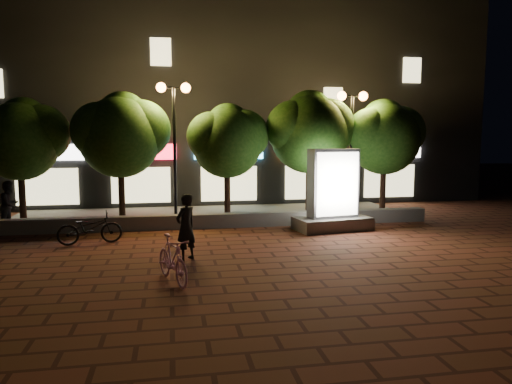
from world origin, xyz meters
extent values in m
plane|color=#5C291C|center=(0.00, 0.00, 0.00)|extent=(80.00, 80.00, 0.00)
cube|color=slate|center=(0.00, 4.00, 0.25)|extent=(16.00, 0.45, 0.50)
cube|color=slate|center=(0.00, 6.50, 0.04)|extent=(16.00, 5.00, 0.08)
cube|color=black|center=(0.00, 13.00, 5.00)|extent=(28.00, 8.00, 10.00)
cube|color=white|center=(-7.00, 8.94, 2.60)|extent=(3.20, 0.12, 0.70)
cube|color=beige|center=(-7.00, 8.94, 1.10)|extent=(2.60, 0.10, 1.60)
cube|color=red|center=(-3.00, 8.94, 2.60)|extent=(3.20, 0.12, 0.70)
cube|color=beige|center=(-3.00, 8.94, 1.10)|extent=(2.60, 0.10, 1.60)
cube|color=#48BDE6|center=(1.00, 8.94, 2.60)|extent=(3.20, 0.12, 0.70)
cube|color=beige|center=(1.00, 8.94, 1.10)|extent=(2.60, 0.10, 1.60)
cube|color=orange|center=(5.00, 8.94, 2.60)|extent=(3.20, 0.12, 0.70)
cube|color=beige|center=(5.00, 8.94, 1.10)|extent=(2.60, 0.10, 1.60)
cube|color=silver|center=(9.00, 8.94, 2.60)|extent=(3.20, 0.12, 0.70)
cube|color=beige|center=(9.00, 8.94, 1.10)|extent=(2.60, 0.10, 1.60)
cube|color=beige|center=(-2.00, 8.94, 7.00)|extent=(0.90, 0.10, 1.20)
cube|color=beige|center=(6.00, 8.94, 5.00)|extent=(0.90, 0.10, 1.20)
cube|color=beige|center=(10.00, 8.94, 6.50)|extent=(0.90, 0.10, 1.20)
cylinder|color=black|center=(-7.00, 5.40, 1.21)|extent=(0.24, 0.24, 2.25)
sphere|color=#2F5619|center=(-7.00, 5.40, 3.10)|extent=(2.80, 2.80, 2.80)
sphere|color=#2F5619|center=(-6.30, 5.60, 3.40)|extent=(2.10, 2.10, 2.10)
sphere|color=#2F5619|center=(-6.90, 5.75, 3.80)|extent=(1.82, 1.82, 1.82)
cylinder|color=black|center=(-3.50, 5.40, 1.25)|extent=(0.24, 0.24, 2.34)
sphere|color=#2F5619|center=(-3.50, 5.40, 3.25)|extent=(3.00, 3.00, 3.00)
sphere|color=#2F5619|center=(-2.75, 5.60, 3.54)|extent=(2.25, 2.25, 2.25)
sphere|color=#2F5619|center=(-4.17, 5.25, 3.50)|extent=(2.10, 2.10, 2.10)
sphere|color=#2F5619|center=(-3.40, 5.75, 4.00)|extent=(1.95, 1.95, 1.95)
cylinder|color=black|center=(0.50, 5.40, 1.18)|extent=(0.24, 0.24, 2.21)
sphere|color=#2F5619|center=(0.50, 5.40, 3.03)|extent=(2.70, 2.70, 2.70)
sphere|color=#2F5619|center=(1.17, 5.60, 3.33)|extent=(2.03, 2.03, 2.02)
sphere|color=#2F5619|center=(-0.11, 5.25, 3.28)|extent=(1.89, 1.89, 1.89)
sphere|color=#2F5619|center=(0.60, 5.75, 3.70)|extent=(1.76, 1.76, 1.76)
cylinder|color=black|center=(3.80, 5.40, 1.30)|extent=(0.24, 0.24, 2.43)
sphere|color=#2F5619|center=(3.80, 5.40, 3.36)|extent=(3.10, 3.10, 3.10)
sphere|color=#2F5619|center=(4.58, 5.60, 3.66)|extent=(2.33, 2.33, 2.33)
sphere|color=#2F5619|center=(3.10, 5.25, 3.61)|extent=(2.17, 2.17, 2.17)
sphere|color=#2F5619|center=(3.90, 5.75, 4.14)|extent=(2.01, 2.02, 2.02)
cylinder|color=black|center=(7.00, 5.40, 1.23)|extent=(0.24, 0.24, 2.29)
sphere|color=#2F5619|center=(7.00, 5.40, 3.17)|extent=(2.90, 2.90, 2.90)
sphere|color=#2F5619|center=(7.72, 5.60, 3.47)|extent=(2.18, 2.17, 2.17)
sphere|color=#2F5619|center=(6.35, 5.25, 3.42)|extent=(2.03, 2.03, 2.03)
sphere|color=#2F5619|center=(7.10, 5.75, 3.90)|extent=(1.89, 1.88, 1.88)
cylinder|color=black|center=(-1.50, 5.20, 2.58)|extent=(0.12, 0.12, 5.00)
cylinder|color=black|center=(-1.50, 5.20, 5.08)|extent=(0.90, 0.08, 0.08)
sphere|color=orange|center=(-1.95, 5.20, 5.08)|extent=(0.36, 0.36, 0.36)
sphere|color=orange|center=(-1.05, 5.20, 5.08)|extent=(0.36, 0.36, 0.36)
cylinder|color=black|center=(5.50, 5.20, 2.48)|extent=(0.12, 0.12, 4.80)
cylinder|color=black|center=(5.50, 5.20, 4.88)|extent=(0.90, 0.08, 0.08)
sphere|color=orange|center=(5.05, 5.20, 4.88)|extent=(0.36, 0.36, 0.36)
sphere|color=orange|center=(5.95, 5.20, 4.88)|extent=(0.36, 0.36, 0.36)
cube|color=slate|center=(3.94, 2.87, 0.22)|extent=(2.82, 1.75, 0.44)
cube|color=#4C4C51|center=(3.94, 2.87, 1.65)|extent=(1.83, 0.89, 2.42)
cube|color=white|center=(3.99, 2.56, 1.65)|extent=(1.58, 0.31, 2.20)
cube|color=white|center=(3.89, 3.19, 1.65)|extent=(1.58, 0.31, 2.20)
imported|color=pink|center=(-1.65, -2.37, 0.53)|extent=(1.07, 1.83, 1.06)
imported|color=black|center=(-1.28, -0.40, 0.89)|extent=(0.76, 0.75, 1.77)
imported|color=black|center=(-4.12, 2.00, 0.50)|extent=(1.99, 1.01, 1.00)
imported|color=black|center=(-7.19, 4.61, 0.92)|extent=(0.85, 0.97, 1.68)
camera|label=1|loc=(-1.62, -12.85, 3.25)|focal=33.12mm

